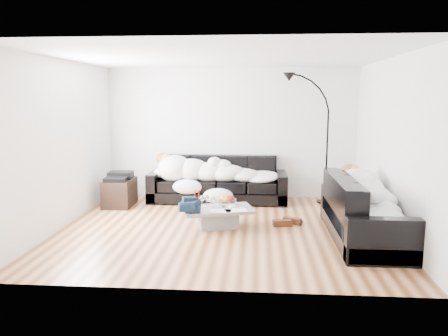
# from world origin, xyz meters

# --- Properties ---
(ground) EXTENTS (5.00, 5.00, 0.00)m
(ground) POSITION_xyz_m (0.00, 0.00, 0.00)
(ground) COLOR brown
(ground) RESTS_ON ground
(wall_back) EXTENTS (5.00, 0.02, 2.60)m
(wall_back) POSITION_xyz_m (0.00, 2.25, 1.30)
(wall_back) COLOR silver
(wall_back) RESTS_ON ground
(wall_left) EXTENTS (0.02, 4.50, 2.60)m
(wall_left) POSITION_xyz_m (-2.50, 0.00, 1.30)
(wall_left) COLOR silver
(wall_left) RESTS_ON ground
(wall_right) EXTENTS (0.02, 4.50, 2.60)m
(wall_right) POSITION_xyz_m (2.50, 0.00, 1.30)
(wall_right) COLOR silver
(wall_right) RESTS_ON ground
(ceiling) EXTENTS (5.00, 5.00, 0.00)m
(ceiling) POSITION_xyz_m (0.00, 0.00, 2.60)
(ceiling) COLOR white
(ceiling) RESTS_ON ground
(sofa_back) EXTENTS (2.67, 0.92, 0.87)m
(sofa_back) POSITION_xyz_m (-0.23, 1.80, 0.44)
(sofa_back) COLOR black
(sofa_back) RESTS_ON ground
(sofa_right) EXTENTS (0.94, 2.20, 0.89)m
(sofa_right) POSITION_xyz_m (2.08, -0.38, 0.45)
(sofa_right) COLOR black
(sofa_right) RESTS_ON ground
(sleeper_back) EXTENTS (2.26, 0.78, 0.45)m
(sleeper_back) POSITION_xyz_m (-0.23, 1.75, 0.65)
(sleeper_back) COLOR white
(sleeper_back) RESTS_ON sofa_back
(sleeper_right) EXTENTS (0.80, 1.89, 0.46)m
(sleeper_right) POSITION_xyz_m (2.08, -0.38, 0.65)
(sleeper_right) COLOR white
(sleeper_right) RESTS_ON sofa_right
(teal_cushion) EXTENTS (0.42, 0.38, 0.20)m
(teal_cushion) POSITION_xyz_m (2.02, 0.31, 0.72)
(teal_cushion) COLOR #0B5032
(teal_cushion) RESTS_ON sofa_right
(coffee_table) EXTENTS (1.20, 0.90, 0.31)m
(coffee_table) POSITION_xyz_m (-0.07, 0.02, 0.16)
(coffee_table) COLOR #939699
(coffee_table) RESTS_ON ground
(fruit_bowl) EXTENTS (0.34, 0.34, 0.17)m
(fruit_bowl) POSITION_xyz_m (0.07, 0.18, 0.40)
(fruit_bowl) COLOR white
(fruit_bowl) RESTS_ON coffee_table
(wine_glass_a) EXTENTS (0.08, 0.08, 0.18)m
(wine_glass_a) POSITION_xyz_m (-0.26, 0.14, 0.40)
(wine_glass_a) COLOR white
(wine_glass_a) RESTS_ON coffee_table
(wine_glass_b) EXTENTS (0.09, 0.09, 0.19)m
(wine_glass_b) POSITION_xyz_m (-0.33, 0.06, 0.41)
(wine_glass_b) COLOR white
(wine_glass_b) RESTS_ON coffee_table
(wine_glass_c) EXTENTS (0.09, 0.09, 0.18)m
(wine_glass_c) POSITION_xyz_m (-0.15, 0.03, 0.40)
(wine_glass_c) COLOR white
(wine_glass_c) RESTS_ON coffee_table
(candle_left) EXTENTS (0.05, 0.05, 0.24)m
(candle_left) POSITION_xyz_m (-0.46, 0.18, 0.43)
(candle_left) COLOR maroon
(candle_left) RESTS_ON coffee_table
(candle_right) EXTENTS (0.05, 0.05, 0.23)m
(candle_right) POSITION_xyz_m (-0.40, 0.24, 0.43)
(candle_right) COLOR maroon
(candle_right) RESTS_ON coffee_table
(newspaper_a) EXTENTS (0.39, 0.34, 0.01)m
(newspaper_a) POSITION_xyz_m (0.21, -0.10, 0.32)
(newspaper_a) COLOR silver
(newspaper_a) RESTS_ON coffee_table
(newspaper_b) EXTENTS (0.31, 0.22, 0.01)m
(newspaper_b) POSITION_xyz_m (-0.01, -0.17, 0.32)
(newspaper_b) COLOR silver
(newspaper_b) RESTS_ON coffee_table
(navy_jacket) EXTENTS (0.36, 0.31, 0.17)m
(navy_jacket) POSITION_xyz_m (-0.47, -0.21, 0.48)
(navy_jacket) COLOR black
(navy_jacket) RESTS_ON coffee_table
(shoes) EXTENTS (0.49, 0.36, 0.11)m
(shoes) POSITION_xyz_m (1.01, 0.24, 0.06)
(shoes) COLOR #472311
(shoes) RESTS_ON ground
(av_cabinet) EXTENTS (0.51, 0.74, 0.50)m
(av_cabinet) POSITION_xyz_m (-2.04, 1.28, 0.25)
(av_cabinet) COLOR black
(av_cabinet) RESTS_ON ground
(stereo) EXTENTS (0.47, 0.37, 0.13)m
(stereo) POSITION_xyz_m (-2.04, 1.28, 0.57)
(stereo) COLOR black
(stereo) RESTS_ON av_cabinet
(floor_lamp) EXTENTS (0.84, 0.46, 2.18)m
(floor_lamp) POSITION_xyz_m (1.85, 1.83, 1.09)
(floor_lamp) COLOR black
(floor_lamp) RESTS_ON ground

